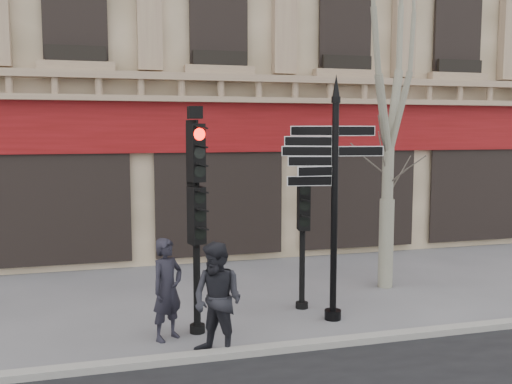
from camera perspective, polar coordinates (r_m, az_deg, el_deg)
ground at (r=10.81m, az=1.84°, el=-12.83°), size 80.00×80.00×0.00m
kerb at (r=9.55m, az=4.42°, el=-15.11°), size 80.00×0.25×0.12m
fingerpost at (r=10.46m, az=7.92°, el=3.49°), size 2.39×2.39×4.53m
traffic_signal_main at (r=9.76m, az=-6.04°, el=0.01°), size 0.50×0.41×3.92m
traffic_signal_secondary at (r=11.19m, az=4.67°, el=-2.74°), size 0.48×0.39×2.57m
plane_tree at (r=13.04m, az=13.36°, el=14.35°), size 2.90×2.90×7.71m
pedestrian_a at (r=9.83m, az=-8.86°, el=-9.57°), size 0.76×0.71×1.74m
pedestrian_b at (r=9.02m, az=-3.86°, el=-10.72°), size 1.10×1.11×1.81m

